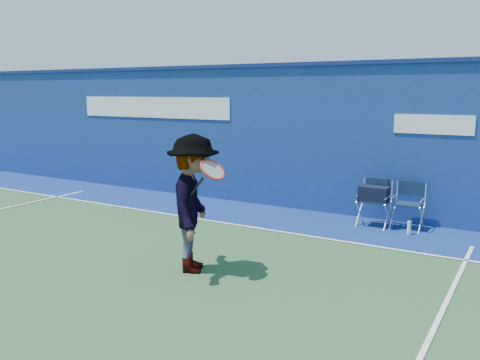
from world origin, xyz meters
The scene contains 8 objects.
ground centered at (0.00, 0.00, 0.00)m, with size 80.00×80.00×0.00m, color #2B502C.
stadium_wall centered at (0.00, 5.20, 1.55)m, with size 24.00×0.50×3.08m.
out_of_bounds_strip centered at (0.00, 4.10, 0.00)m, with size 24.00×1.80×0.01m, color navy.
court_lines centered at (0.00, 0.60, 0.01)m, with size 24.00×12.00×0.01m.
directors_chair_left centered at (2.74, 4.46, 0.38)m, with size 0.53×0.49×0.89m.
directors_chair_right centered at (3.32, 4.60, 0.27)m, with size 0.51×0.46×0.86m.
water_bottle centered at (3.44, 4.21, 0.12)m, with size 0.07×0.07×0.25m, color white.
tennis_player centered at (1.24, 0.83, 0.96)m, with size 1.21×1.43×1.93m.
Camera 1 is at (5.29, -4.74, 2.50)m, focal length 38.00 mm.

